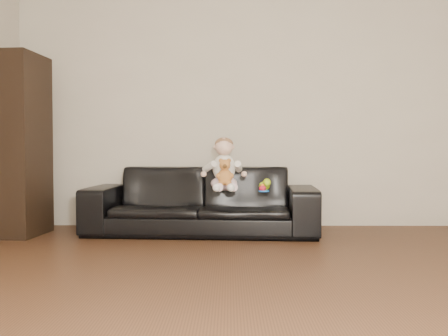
{
  "coord_description": "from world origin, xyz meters",
  "views": [
    {
      "loc": [
        -0.21,
        -2.7,
        0.82
      ],
      "look_at": [
        -0.26,
        2.14,
        0.65
      ],
      "focal_mm": 40.0,
      "sensor_mm": 36.0,
      "label": 1
    }
  ],
  "objects_px": {
    "sofa": "(202,200)",
    "toy_rattle": "(263,188)",
    "toy_green": "(264,186)",
    "toy_blue_disc": "(264,191)",
    "baby": "(224,167)",
    "cabinet": "(18,145)",
    "teddy_bear": "(225,173)"
  },
  "relations": [
    {
      "from": "teddy_bear",
      "to": "toy_rattle",
      "type": "bearing_deg",
      "value": -22.57
    },
    {
      "from": "toy_green",
      "to": "toy_blue_disc",
      "type": "distance_m",
      "value": 0.13
    },
    {
      "from": "baby",
      "to": "teddy_bear",
      "type": "bearing_deg",
      "value": -100.66
    },
    {
      "from": "toy_blue_disc",
      "to": "sofa",
      "type": "bearing_deg",
      "value": 158.45
    },
    {
      "from": "baby",
      "to": "teddy_bear",
      "type": "distance_m",
      "value": 0.16
    },
    {
      "from": "cabinet",
      "to": "toy_green",
      "type": "xyz_separation_m",
      "value": [
        2.39,
        0.02,
        -0.4
      ]
    },
    {
      "from": "sofa",
      "to": "toy_rattle",
      "type": "distance_m",
      "value": 0.65
    },
    {
      "from": "sofa",
      "to": "teddy_bear",
      "type": "relative_size",
      "value": 8.95
    },
    {
      "from": "teddy_bear",
      "to": "toy_green",
      "type": "height_order",
      "value": "teddy_bear"
    },
    {
      "from": "sofa",
      "to": "toy_rattle",
      "type": "xyz_separation_m",
      "value": [
        0.59,
        -0.25,
        0.14
      ]
    },
    {
      "from": "toy_blue_disc",
      "to": "teddy_bear",
      "type": "bearing_deg",
      "value": -173.23
    },
    {
      "from": "teddy_bear",
      "to": "baby",
      "type": "bearing_deg",
      "value": 66.12
    },
    {
      "from": "baby",
      "to": "cabinet",
      "type": "bearing_deg",
      "value": 166.23
    },
    {
      "from": "toy_blue_disc",
      "to": "toy_green",
      "type": "bearing_deg",
      "value": 84.2
    },
    {
      "from": "sofa",
      "to": "toy_rattle",
      "type": "relative_size",
      "value": 34.25
    },
    {
      "from": "sofa",
      "to": "teddy_bear",
      "type": "distance_m",
      "value": 0.46
    },
    {
      "from": "toy_green",
      "to": "toy_blue_disc",
      "type": "height_order",
      "value": "toy_green"
    },
    {
      "from": "toy_rattle",
      "to": "baby",
      "type": "bearing_deg",
      "value": 160.81
    },
    {
      "from": "baby",
      "to": "toy_rattle",
      "type": "relative_size",
      "value": 7.86
    },
    {
      "from": "toy_green",
      "to": "toy_rattle",
      "type": "relative_size",
      "value": 1.96
    },
    {
      "from": "teddy_bear",
      "to": "toy_blue_disc",
      "type": "bearing_deg",
      "value": -20.74
    },
    {
      "from": "sofa",
      "to": "teddy_bear",
      "type": "xyz_separation_m",
      "value": [
        0.23,
        -0.28,
        0.29
      ]
    },
    {
      "from": "cabinet",
      "to": "baby",
      "type": "height_order",
      "value": "cabinet"
    },
    {
      "from": "cabinet",
      "to": "toy_rattle",
      "type": "height_order",
      "value": "cabinet"
    },
    {
      "from": "baby",
      "to": "toy_green",
      "type": "relative_size",
      "value": 4.01
    },
    {
      "from": "baby",
      "to": "toy_blue_disc",
      "type": "bearing_deg",
      "value": -31.03
    },
    {
      "from": "teddy_bear",
      "to": "toy_green",
      "type": "bearing_deg",
      "value": -4.19
    },
    {
      "from": "cabinet",
      "to": "toy_green",
      "type": "height_order",
      "value": "cabinet"
    },
    {
      "from": "sofa",
      "to": "toy_blue_disc",
      "type": "distance_m",
      "value": 0.65
    },
    {
      "from": "sofa",
      "to": "toy_green",
      "type": "relative_size",
      "value": 17.47
    },
    {
      "from": "cabinet",
      "to": "toy_blue_disc",
      "type": "bearing_deg",
      "value": 2.01
    },
    {
      "from": "cabinet",
      "to": "teddy_bear",
      "type": "bearing_deg",
      "value": 0.34
    }
  ]
}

